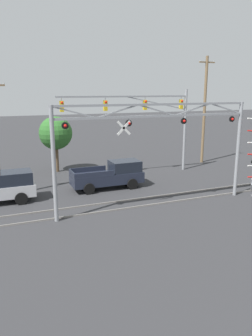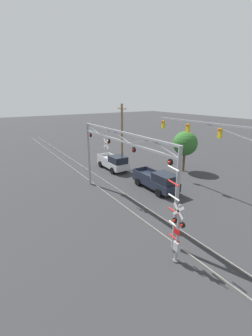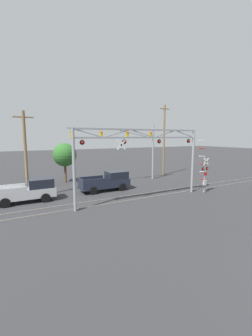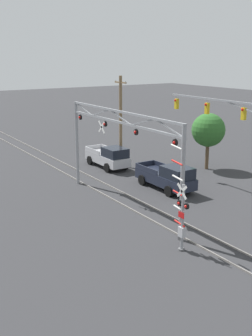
% 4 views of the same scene
% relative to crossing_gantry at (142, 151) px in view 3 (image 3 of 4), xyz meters
% --- Properties ---
extents(rail_track_near, '(80.00, 0.08, 0.10)m').
position_rel_crossing_gantry_xyz_m(rail_track_near, '(0.01, 0.28, -4.58)').
color(rail_track_near, gray).
rests_on(rail_track_near, ground_plane).
extents(rail_track_far, '(80.00, 0.08, 0.10)m').
position_rel_crossing_gantry_xyz_m(rail_track_far, '(0.01, 1.72, -4.58)').
color(rail_track_far, gray).
rests_on(rail_track_far, ground_plane).
extents(crossing_gantry, '(13.00, 0.28, 6.60)m').
position_rel_crossing_gantry_xyz_m(crossing_gantry, '(0.00, 0.00, 0.00)').
color(crossing_gantry, gray).
rests_on(crossing_gantry, ground_plane).
extents(crossing_signal_mast, '(1.54, 0.35, 5.60)m').
position_rel_crossing_gantry_xyz_m(crossing_signal_mast, '(7.34, -0.79, -2.72)').
color(crossing_signal_mast, gray).
rests_on(crossing_signal_mast, ground_plane).
extents(traffic_signal_span, '(11.98, 0.39, 7.45)m').
position_rel_crossing_gantry_xyz_m(traffic_signal_span, '(3.95, 8.19, 0.64)').
color(traffic_signal_span, gray).
rests_on(traffic_signal_span, ground_plane).
extents(pickup_truck_lead, '(5.47, 2.15, 2.06)m').
position_rel_crossing_gantry_xyz_m(pickup_truck_lead, '(-1.20, 5.08, -3.61)').
color(pickup_truck_lead, '#1E2333').
rests_on(pickup_truck_lead, ground_plane).
extents(pickup_truck_following, '(5.25, 2.15, 2.06)m').
position_rel_crossing_gantry_xyz_m(pickup_truck_following, '(-9.29, 4.64, -3.61)').
color(pickup_truck_following, '#B7B7BC').
rests_on(pickup_truck_following, ground_plane).
extents(utility_pole_left, '(1.80, 0.28, 8.29)m').
position_rel_crossing_gantry_xyz_m(utility_pole_left, '(-9.23, 5.87, -0.35)').
color(utility_pole_left, brown).
rests_on(utility_pole_left, ground_plane).
extents(utility_pole_right, '(1.80, 0.28, 10.66)m').
position_rel_crossing_gantry_xyz_m(utility_pole_right, '(10.76, 10.29, 0.84)').
color(utility_pole_right, brown).
rests_on(utility_pole_right, ground_plane).
extents(background_tree_beyond_span, '(3.00, 3.00, 5.09)m').
position_rel_crossing_gantry_xyz_m(background_tree_beyond_span, '(-4.09, 11.88, -1.06)').
color(background_tree_beyond_span, brown).
rests_on(background_tree_beyond_span, ground_plane).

